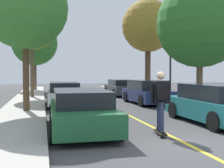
% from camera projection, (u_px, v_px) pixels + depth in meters
% --- Properties ---
extents(ground, '(80.00, 80.00, 0.00)m').
position_uv_depth(ground, '(184.00, 142.00, 7.29)').
color(ground, '#424244').
extents(sidewalk_left, '(2.00, 56.00, 0.14)m').
position_uv_depth(sidewalk_left, '(2.00, 151.00, 6.22)').
color(sidewalk_left, '#ADA89E').
rests_on(sidewalk_left, ground).
extents(center_line, '(0.12, 39.20, 0.01)m').
position_uv_depth(center_line, '(135.00, 118.00, 11.17)').
color(center_line, gold).
rests_on(center_line, ground).
extents(parked_car_left_nearest, '(2.00, 4.70, 1.27)m').
position_uv_depth(parked_car_left_nearest, '(81.00, 110.00, 8.86)').
color(parked_car_left_nearest, '#1E5B33').
rests_on(parked_car_left_nearest, ground).
extents(parked_car_left_near, '(1.96, 4.55, 1.28)m').
position_uv_depth(parked_car_left_near, '(64.00, 94.00, 15.60)').
color(parked_car_left_near, white).
rests_on(parked_car_left_near, ground).
extents(parked_car_right_nearest, '(1.91, 4.12, 1.40)m').
position_uv_depth(parked_car_right_nearest, '(213.00, 104.00, 10.03)').
color(parked_car_right_nearest, '#196066').
rests_on(parked_car_right_nearest, ground).
extents(parked_car_right_near, '(2.01, 4.13, 1.37)m').
position_uv_depth(parked_car_right_near, '(147.00, 92.00, 16.35)').
color(parked_car_right_near, navy).
rests_on(parked_car_right_near, ground).
extents(parked_car_right_far, '(1.86, 4.10, 1.27)m').
position_uv_depth(parked_car_right_far, '(121.00, 88.00, 21.98)').
color(parked_car_right_far, '#38383D').
rests_on(parked_car_right_far, ground).
extents(street_tree_left_nearest, '(3.73, 3.73, 6.40)m').
position_uv_depth(street_tree_left_nearest, '(25.00, 7.00, 12.23)').
color(street_tree_left_nearest, '#4C3823').
rests_on(street_tree_left_nearest, sidewalk_left).
extents(street_tree_left_near, '(3.65, 3.65, 6.85)m').
position_uv_depth(street_tree_left_near, '(31.00, 24.00, 19.28)').
color(street_tree_left_near, brown).
rests_on(street_tree_left_near, sidewalk_left).
extents(street_tree_left_far, '(4.37, 4.37, 6.73)m').
position_uv_depth(street_tree_left_far, '(35.00, 43.00, 27.25)').
color(street_tree_left_far, brown).
rests_on(street_tree_left_far, sidewalk_left).
extents(street_tree_right_nearest, '(4.42, 4.42, 6.35)m').
position_uv_depth(street_tree_right_nearest, '(200.00, 24.00, 14.23)').
color(street_tree_right_nearest, brown).
rests_on(street_tree_right_nearest, sidewalk_right).
extents(street_tree_right_near, '(3.94, 3.94, 7.17)m').
position_uv_depth(street_tree_right_near, '(148.00, 26.00, 21.25)').
color(street_tree_right_near, '#4C3823').
rests_on(street_tree_right_near, sidewalk_right).
extents(fire_hydrant, '(0.20, 0.20, 0.70)m').
position_uv_depth(fire_hydrant, '(211.00, 102.00, 12.77)').
color(fire_hydrant, '#B2140F').
rests_on(fire_hydrant, sidewalk_right).
extents(streetlamp, '(0.36, 0.24, 5.62)m').
position_uv_depth(streetlamp, '(171.00, 48.00, 17.30)').
color(streetlamp, '#38383D').
rests_on(streetlamp, sidewalk_right).
extents(skateboard, '(0.37, 0.87, 0.10)m').
position_uv_depth(skateboard, '(160.00, 132.00, 8.12)').
color(skateboard, black).
rests_on(skateboard, ground).
extents(skateboarder, '(0.59, 0.71, 1.74)m').
position_uv_depth(skateboarder, '(161.00, 98.00, 8.05)').
color(skateboarder, black).
rests_on(skateboarder, skateboard).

